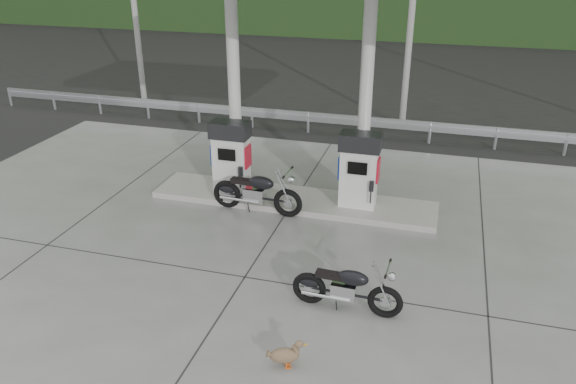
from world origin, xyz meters
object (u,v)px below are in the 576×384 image
(gas_pump_right, at_px, (359,170))
(motorcycle_right, at_px, (347,288))
(gas_pump_left, at_px, (231,157))
(duck, at_px, (285,356))
(motorcycle_left, at_px, (257,193))

(gas_pump_right, height_order, motorcycle_right, gas_pump_right)
(gas_pump_left, relative_size, gas_pump_right, 1.00)
(gas_pump_left, bearing_deg, duck, -61.80)
(gas_pump_left, xyz_separation_m, motorcycle_right, (3.67, -3.97, -0.61))
(motorcycle_left, height_order, duck, motorcycle_left)
(motorcycle_left, xyz_separation_m, motorcycle_right, (2.77, -3.25, -0.06))
(duck, bearing_deg, motorcycle_right, 49.13)
(motorcycle_right, height_order, duck, motorcycle_right)
(motorcycle_left, bearing_deg, motorcycle_right, -46.61)
(gas_pump_left, distance_m, motorcycle_left, 1.28)
(motorcycle_left, xyz_separation_m, duck, (2.13, -4.95, -0.30))
(motorcycle_right, relative_size, duck, 3.28)
(gas_pump_left, xyz_separation_m, gas_pump_right, (3.20, 0.00, 0.00))
(motorcycle_left, distance_m, motorcycle_right, 4.27)
(gas_pump_left, relative_size, motorcycle_left, 0.85)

